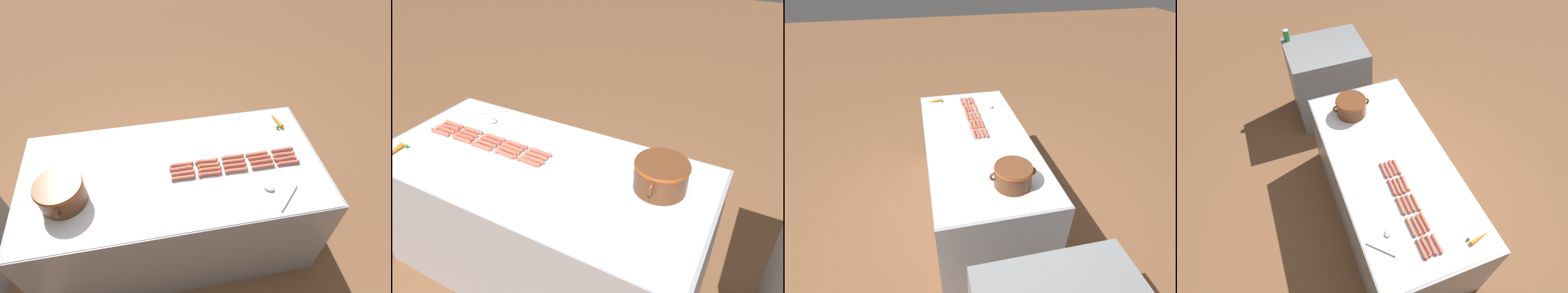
# 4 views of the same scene
# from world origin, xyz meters

# --- Properties ---
(ground_plane) EXTENTS (20.00, 20.00, 0.00)m
(ground_plane) POSITION_xyz_m (0.00, 0.00, 0.00)
(ground_plane) COLOR brown
(griddle_counter) EXTENTS (0.94, 1.95, 0.85)m
(griddle_counter) POSITION_xyz_m (0.00, 0.00, 0.43)
(griddle_counter) COLOR #9EA0A5
(griddle_counter) RESTS_ON ground_plane
(back_cabinet) EXTENTS (0.85, 0.68, 0.93)m
(back_cabinet) POSITION_xyz_m (-0.10, 1.64, 0.47)
(back_cabinet) COLOR gray
(back_cabinet) RESTS_ON ground_plane
(hot_dog_0) EXTENTS (0.03, 0.16, 0.03)m
(hot_dog_0) POSITION_xyz_m (-0.09, -0.75, 0.87)
(hot_dog_0) COLOR #C1604D
(hot_dog_0) RESTS_ON griddle_counter
(hot_dog_1) EXTENTS (0.03, 0.16, 0.03)m
(hot_dog_1) POSITION_xyz_m (-0.09, -0.57, 0.87)
(hot_dog_1) COLOR #C2664F
(hot_dog_1) RESTS_ON griddle_counter
(hot_dog_2) EXTENTS (0.03, 0.16, 0.03)m
(hot_dog_2) POSITION_xyz_m (-0.09, -0.40, 0.87)
(hot_dog_2) COLOR #C6644B
(hot_dog_2) RESTS_ON griddle_counter
(hot_dog_3) EXTENTS (0.03, 0.16, 0.03)m
(hot_dog_3) POSITION_xyz_m (-0.09, -0.22, 0.87)
(hot_dog_3) COLOR #C65C4C
(hot_dog_3) RESTS_ON griddle_counter
(hot_dog_4) EXTENTS (0.03, 0.16, 0.03)m
(hot_dog_4) POSITION_xyz_m (-0.09, -0.05, 0.87)
(hot_dog_4) COLOR #C45F4D
(hot_dog_4) RESTS_ON griddle_counter
(hot_dog_5) EXTENTS (0.03, 0.16, 0.03)m
(hot_dog_5) POSITION_xyz_m (-0.06, -0.74, 0.87)
(hot_dog_5) COLOR #C95D4E
(hot_dog_5) RESTS_ON griddle_counter
(hot_dog_6) EXTENTS (0.03, 0.16, 0.03)m
(hot_dog_6) POSITION_xyz_m (-0.05, -0.58, 0.87)
(hot_dog_6) COLOR #C75E48
(hot_dog_6) RESTS_ON griddle_counter
(hot_dog_7) EXTENTS (0.03, 0.16, 0.03)m
(hot_dog_7) POSITION_xyz_m (-0.05, -0.40, 0.87)
(hot_dog_7) COLOR #C45A4A
(hot_dog_7) RESTS_ON griddle_counter
(hot_dog_8) EXTENTS (0.03, 0.16, 0.03)m
(hot_dog_8) POSITION_xyz_m (-0.05, -0.23, 0.87)
(hot_dog_8) COLOR #C66747
(hot_dog_8) RESTS_ON griddle_counter
(hot_dog_9) EXTENTS (0.03, 0.16, 0.03)m
(hot_dog_9) POSITION_xyz_m (-0.05, -0.06, 0.87)
(hot_dog_9) COLOR #C66651
(hot_dog_9) RESTS_ON griddle_counter
(hot_dog_10) EXTENTS (0.03, 0.16, 0.03)m
(hot_dog_10) POSITION_xyz_m (-0.02, -0.74, 0.87)
(hot_dog_10) COLOR #C2634E
(hot_dog_10) RESTS_ON griddle_counter
(hot_dog_11) EXTENTS (0.03, 0.16, 0.03)m
(hot_dog_11) POSITION_xyz_m (-0.01, -0.58, 0.87)
(hot_dog_11) COLOR #C05A48
(hot_dog_11) RESTS_ON griddle_counter
(hot_dog_12) EXTENTS (0.03, 0.16, 0.03)m
(hot_dog_12) POSITION_xyz_m (-0.01, -0.40, 0.87)
(hot_dog_12) COLOR #BF674A
(hot_dog_12) RESTS_ON griddle_counter
(hot_dog_13) EXTENTS (0.03, 0.16, 0.03)m
(hot_dog_13) POSITION_xyz_m (-0.02, -0.23, 0.87)
(hot_dog_13) COLOR #C3644B
(hot_dog_13) RESTS_ON griddle_counter
(hot_dog_14) EXTENTS (0.03, 0.16, 0.03)m
(hot_dog_14) POSITION_xyz_m (-0.01, -0.05, 0.87)
(hot_dog_14) COLOR #C56250
(hot_dog_14) RESTS_ON griddle_counter
(hot_dog_15) EXTENTS (0.03, 0.16, 0.03)m
(hot_dog_15) POSITION_xyz_m (0.02, -0.75, 0.87)
(hot_dog_15) COLOR #CD5F50
(hot_dog_15) RESTS_ON griddle_counter
(hot_dog_16) EXTENTS (0.03, 0.16, 0.03)m
(hot_dog_16) POSITION_xyz_m (0.02, -0.57, 0.87)
(hot_dog_16) COLOR #CE664B
(hot_dog_16) RESTS_ON griddle_counter
(hot_dog_17) EXTENTS (0.03, 0.16, 0.03)m
(hot_dog_17) POSITION_xyz_m (0.02, -0.40, 0.87)
(hot_dog_17) COLOR #C1654E
(hot_dog_17) RESTS_ON griddle_counter
(hot_dog_18) EXTENTS (0.03, 0.16, 0.03)m
(hot_dog_18) POSITION_xyz_m (0.02, -0.22, 0.87)
(hot_dog_18) COLOR #CD6651
(hot_dog_18) RESTS_ON griddle_counter
(hot_dog_19) EXTENTS (0.03, 0.16, 0.03)m
(hot_dog_19) POSITION_xyz_m (0.02, -0.06, 0.87)
(hot_dog_19) COLOR #C66149
(hot_dog_19) RESTS_ON griddle_counter
(bean_pot) EXTENTS (0.35, 0.28, 0.16)m
(bean_pot) POSITION_xyz_m (-0.12, 0.66, 0.95)
(bean_pot) COLOR brown
(bean_pot) RESTS_ON griddle_counter
(serving_spoon) EXTENTS (0.22, 0.22, 0.02)m
(serving_spoon) POSITION_xyz_m (-0.29, -0.59, 0.86)
(serving_spoon) COLOR #B7B7BC
(serving_spoon) RESTS_ON griddle_counter
(carrot) EXTENTS (0.18, 0.07, 0.03)m
(carrot) POSITION_xyz_m (0.32, -0.81, 0.87)
(carrot) COLOR orange
(carrot) RESTS_ON griddle_counter
(soda_can) EXTENTS (0.07, 0.07, 0.12)m
(soda_can) POSITION_xyz_m (-0.46, 1.91, 1.00)
(soda_can) COLOR #1E8C38
(soda_can) RESTS_ON back_cabinet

